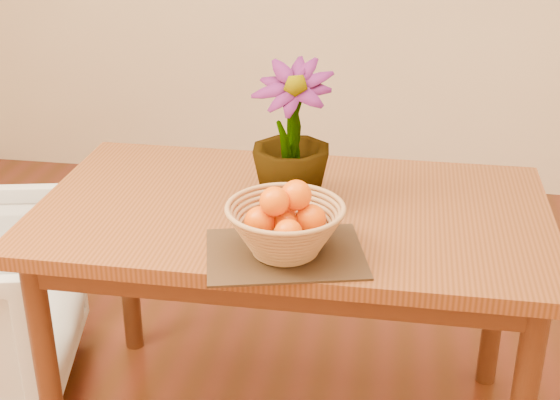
# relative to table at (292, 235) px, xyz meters

# --- Properties ---
(table) EXTENTS (1.40, 0.80, 0.75)m
(table) POSITION_rel_table_xyz_m (0.00, 0.00, 0.00)
(table) COLOR brown
(table) RESTS_ON floor
(placemat) EXTENTS (0.44, 0.37, 0.01)m
(placemat) POSITION_rel_table_xyz_m (0.02, -0.28, 0.09)
(placemat) COLOR #382214
(placemat) RESTS_ON table
(wicker_basket) EXTENTS (0.29, 0.29, 0.12)m
(wicker_basket) POSITION_rel_table_xyz_m (0.02, -0.28, 0.15)
(wicker_basket) COLOR #AB7847
(wicker_basket) RESTS_ON placemat
(orange_pile) EXTENTS (0.19, 0.18, 0.13)m
(orange_pile) POSITION_rel_table_xyz_m (0.03, -0.28, 0.20)
(orange_pile) COLOR #DD5403
(orange_pile) RESTS_ON wicker_basket
(potted_plant) EXTENTS (0.25, 0.25, 0.39)m
(potted_plant) POSITION_rel_table_xyz_m (-0.01, 0.04, 0.28)
(potted_plant) COLOR #144714
(potted_plant) RESTS_ON table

